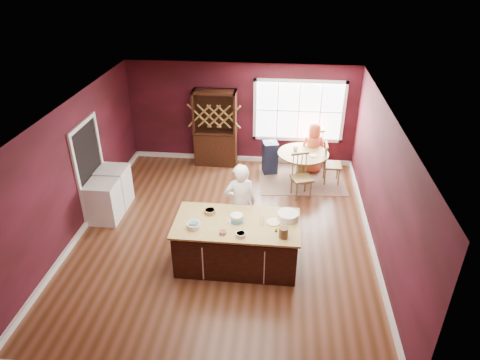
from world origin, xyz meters
name	(u,v)px	position (x,y,z in m)	size (l,w,h in m)	color
room_shell	(223,178)	(0.00, 0.00, 1.35)	(7.00, 7.00, 7.00)	brown
window	(299,111)	(1.50, 3.47, 1.50)	(2.36, 0.10, 1.66)	white
doorway	(91,171)	(-2.97, 0.60, 1.02)	(0.08, 1.26, 2.13)	white
kitchen_island	(237,244)	(0.36, -0.86, 0.44)	(2.26, 1.19, 0.92)	black
dining_table	(303,161)	(1.64, 2.54, 0.53)	(1.26, 1.26, 0.75)	brown
baker	(240,203)	(0.34, -0.12, 0.86)	(0.63, 0.41, 1.71)	silver
layer_cake	(237,218)	(0.35, -0.81, 0.98)	(0.32, 0.32, 0.13)	white
bowl_blue	(194,226)	(-0.38, -1.10, 0.97)	(0.24, 0.24, 0.09)	white
bowl_yellow	(210,211)	(-0.17, -0.62, 0.96)	(0.21, 0.21, 0.08)	#A3844A
bowl_pink	(222,233)	(0.15, -1.22, 0.95)	(0.14, 0.14, 0.05)	silver
bowl_olive	(241,235)	(0.47, -1.26, 0.95)	(0.18, 0.18, 0.07)	#F1E8B2
drinking_glass	(262,221)	(0.81, -0.88, 1.00)	(0.08, 0.08, 0.16)	silver
dinner_plate	(273,222)	(1.01, -0.80, 0.93)	(0.25, 0.25, 0.02)	#F7F0CE
white_tub	(288,216)	(1.27, -0.66, 0.99)	(0.39, 0.39, 0.13)	white
stoneware_crock	(283,233)	(1.19, -1.22, 1.02)	(0.16, 0.16, 0.19)	brown
toy_figurine	(276,230)	(1.07, -1.07, 0.96)	(0.05, 0.05, 0.08)	#F9F72B
rug	(301,179)	(1.64, 2.54, 0.01)	(2.14, 1.65, 0.01)	brown
chair_east	(332,163)	(2.38, 2.47, 0.53)	(0.44, 0.42, 1.06)	#905B20
chair_south	(302,176)	(1.60, 1.70, 0.54)	(0.45, 0.43, 1.08)	brown
chair_north	(312,147)	(1.92, 3.38, 0.54)	(0.45, 0.43, 1.08)	brown
seated_woman	(313,148)	(1.91, 3.03, 0.68)	(0.67, 0.43, 1.36)	#EA5C39
high_chair	(270,157)	(0.82, 2.86, 0.44)	(0.36, 0.36, 0.89)	#1A2131
toddler	(274,144)	(0.89, 2.89, 0.81)	(0.18, 0.14, 0.26)	#8CA5BF
table_plate	(313,155)	(1.87, 2.40, 0.76)	(0.19, 0.19, 0.01)	beige
table_cup	(295,149)	(1.45, 2.66, 0.80)	(0.12, 0.12, 0.10)	silver
hutch	(215,128)	(-0.66, 3.22, 1.03)	(1.12, 0.47, 2.05)	black
washer	(104,202)	(-2.64, 0.28, 0.45)	(0.63, 0.60, 0.91)	white
dryer	(114,186)	(-2.64, 0.92, 0.46)	(0.64, 0.62, 0.93)	white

